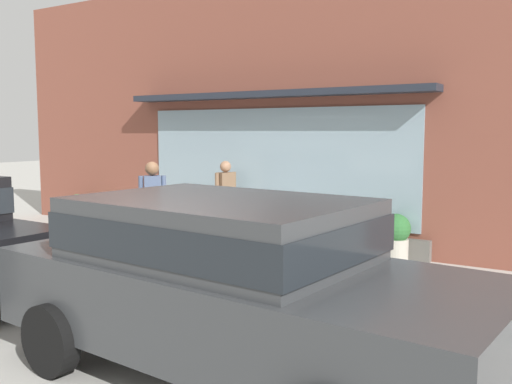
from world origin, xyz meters
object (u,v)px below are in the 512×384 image
(fire_hydrant, at_px, (127,231))
(potted_plant_window_right, at_px, (333,238))
(potted_plant_near_hydrant, at_px, (192,215))
(potted_plant_doorstep, at_px, (396,236))
(pedestrian_passerby, at_px, (226,196))
(potted_plant_trailing_edge, at_px, (78,208))
(pedestrian_with_handbag, at_px, (151,205))
(parked_car_dark_gray, at_px, (232,277))

(fire_hydrant, relative_size, potted_plant_window_right, 1.44)
(potted_plant_near_hydrant, height_order, potted_plant_doorstep, potted_plant_near_hydrant)
(pedestrian_passerby, relative_size, potted_plant_trailing_edge, 2.24)
(pedestrian_with_handbag, height_order, potted_plant_doorstep, pedestrian_with_handbag)
(potted_plant_doorstep, bearing_deg, pedestrian_passerby, -175.20)
(potted_plant_near_hydrant, bearing_deg, pedestrian_passerby, -12.21)
(parked_car_dark_gray, relative_size, potted_plant_doorstep, 5.75)
(pedestrian_with_handbag, bearing_deg, potted_plant_near_hydrant, -112.81)
(fire_hydrant, xyz_separation_m, potted_plant_trailing_edge, (-3.29, 1.72, -0.01))
(pedestrian_passerby, distance_m, potted_plant_window_right, 2.29)
(pedestrian_passerby, height_order, potted_plant_near_hydrant, pedestrian_passerby)
(pedestrian_with_handbag, distance_m, parked_car_dark_gray, 4.62)
(pedestrian_with_handbag, distance_m, pedestrian_passerby, 1.99)
(pedestrian_passerby, bearing_deg, potted_plant_trailing_edge, -71.57)
(potted_plant_window_right, bearing_deg, potted_plant_near_hydrant, 179.11)
(potted_plant_window_right, distance_m, potted_plant_doorstep, 1.10)
(pedestrian_passerby, distance_m, potted_plant_near_hydrant, 1.15)
(fire_hydrant, distance_m, potted_plant_doorstep, 4.65)
(fire_hydrant, xyz_separation_m, pedestrian_with_handbag, (0.83, -0.26, 0.56))
(fire_hydrant, height_order, pedestrian_with_handbag, pedestrian_with_handbag)
(pedestrian_with_handbag, bearing_deg, pedestrian_passerby, -138.13)
(parked_car_dark_gray, height_order, potted_plant_trailing_edge, parked_car_dark_gray)
(fire_hydrant, height_order, potted_plant_near_hydrant, potted_plant_near_hydrant)
(parked_car_dark_gray, height_order, potted_plant_doorstep, parked_car_dark_gray)
(pedestrian_with_handbag, xyz_separation_m, potted_plant_window_right, (2.28, 2.16, -0.67))
(potted_plant_near_hydrant, bearing_deg, parked_car_dark_gray, -48.49)
(pedestrian_with_handbag, distance_m, potted_plant_window_right, 3.21)
(potted_plant_trailing_edge, height_order, potted_plant_doorstep, potted_plant_doorstep)
(parked_car_dark_gray, bearing_deg, potted_plant_trailing_edge, 152.24)
(parked_car_dark_gray, bearing_deg, potted_plant_doorstep, 97.08)
(pedestrian_with_handbag, bearing_deg, potted_plant_doorstep, 168.41)
(pedestrian_passerby, xyz_separation_m, potted_plant_trailing_edge, (-4.21, -0.01, -0.53))
(fire_hydrant, bearing_deg, parked_car_dark_gray, -35.52)
(parked_car_dark_gray, bearing_deg, pedestrian_with_handbag, 145.69)
(fire_hydrant, bearing_deg, pedestrian_passerby, 62.00)
(pedestrian_passerby, bearing_deg, potted_plant_near_hydrant, -83.90)
(fire_hydrant, relative_size, pedestrian_with_handbag, 0.49)
(potted_plant_window_right, xyz_separation_m, potted_plant_near_hydrant, (-3.20, 0.05, 0.14))
(fire_hydrant, xyz_separation_m, pedestrian_passerby, (0.92, 1.73, 0.53))
(pedestrian_with_handbag, xyz_separation_m, potted_plant_doorstep, (3.37, 2.26, -0.55))
(pedestrian_passerby, relative_size, potted_plant_window_right, 2.81)
(potted_plant_near_hydrant, bearing_deg, potted_plant_trailing_edge, -175.91)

